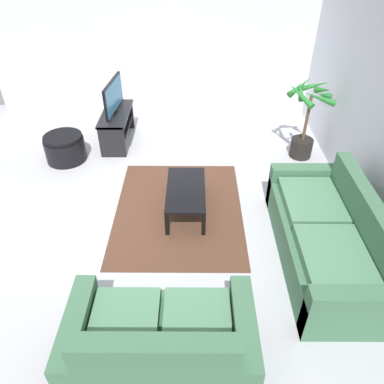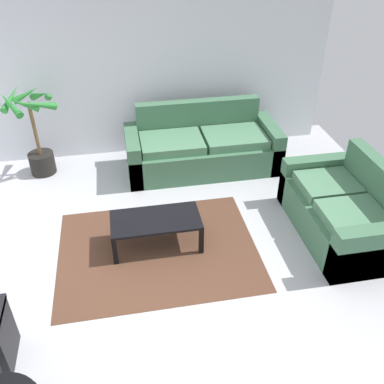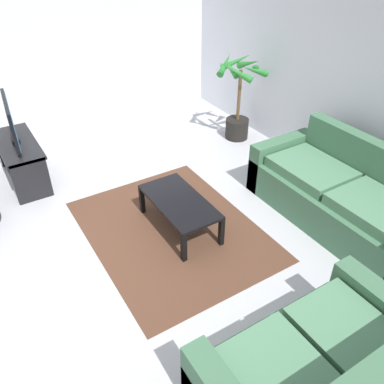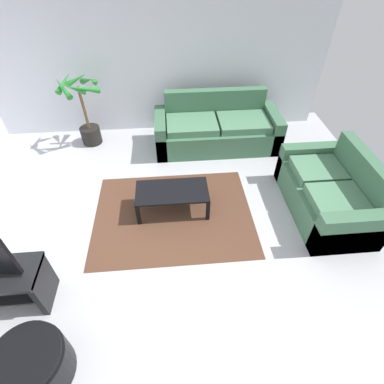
{
  "view_description": "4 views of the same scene",
  "coord_description": "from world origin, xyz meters",
  "views": [
    {
      "loc": [
        4.03,
        0.79,
        3.24
      ],
      "look_at": [
        0.58,
        0.77,
        0.64
      ],
      "focal_mm": 34.82,
      "sensor_mm": 36.0,
      "label": 1
    },
    {
      "loc": [
        -0.14,
        -2.98,
        3.23
      ],
      "look_at": [
        0.55,
        0.71,
        0.66
      ],
      "focal_mm": 39.54,
      "sensor_mm": 36.0,
      "label": 2
    },
    {
      "loc": [
        3.1,
        -0.99,
        2.84
      ],
      "look_at": [
        0.43,
        0.66,
        0.66
      ],
      "focal_mm": 37.06,
      "sensor_mm": 36.0,
      "label": 3
    },
    {
      "loc": [
        0.16,
        -2.21,
        3.06
      ],
      "look_at": [
        0.4,
        0.54,
        0.46
      ],
      "focal_mm": 27.26,
      "sensor_mm": 36.0,
      "label": 4
    }
  ],
  "objects": [
    {
      "name": "ground_plane",
      "position": [
        0.0,
        0.0,
        0.0
      ],
      "size": [
        6.6,
        6.6,
        0.0
      ],
      "primitive_type": "plane",
      "color": "#B2B2B7"
    },
    {
      "name": "wall_back",
      "position": [
        0.0,
        3.0,
        1.35
      ],
      "size": [
        6.0,
        0.06,
        2.7
      ],
      "primitive_type": "cube",
      "color": "silver",
      "rests_on": "ground"
    },
    {
      "name": "wall_left",
      "position": [
        -3.0,
        0.0,
        1.35
      ],
      "size": [
        0.06,
        6.0,
        2.7
      ],
      "primitive_type": "cube",
      "color": "silver",
      "rests_on": "ground"
    },
    {
      "name": "couch_main",
      "position": [
        0.99,
        2.28,
        0.3
      ],
      "size": [
        2.16,
        0.9,
        0.9
      ],
      "color": "#3F6B4C",
      "rests_on": "ground"
    },
    {
      "name": "couch_loveseat",
      "position": [
        2.28,
        0.52,
        0.3
      ],
      "size": [
        0.9,
        1.58,
        0.9
      ],
      "color": "#3F6B4C",
      "rests_on": "ground"
    },
    {
      "name": "tv_stand",
      "position": [
        -1.77,
        -0.53,
        0.35
      ],
      "size": [
        1.1,
        0.45,
        0.55
      ],
      "color": "black",
      "rests_on": "ground"
    },
    {
      "name": "tv",
      "position": [
        -1.77,
        -0.53,
        0.83
      ],
      "size": [
        0.9,
        0.13,
        0.55
      ],
      "color": "black",
      "rests_on": "tv_stand"
    },
    {
      "name": "coffee_table",
      "position": [
        0.14,
        0.69,
        0.32
      ],
      "size": [
        0.99,
        0.5,
        0.37
      ],
      "color": "black",
      "rests_on": "ground"
    },
    {
      "name": "area_rug",
      "position": [
        0.14,
        0.59,
        0.0
      ],
      "size": [
        2.2,
        1.7,
        0.01
      ],
      "primitive_type": "cube",
      "color": "#513323",
      "rests_on": "ground"
    },
    {
      "name": "potted_palm",
      "position": [
        -1.29,
        2.54,
        0.59
      ],
      "size": [
        0.76,
        0.71,
        1.26
      ],
      "color": "black",
      "rests_on": "ground"
    }
  ]
}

